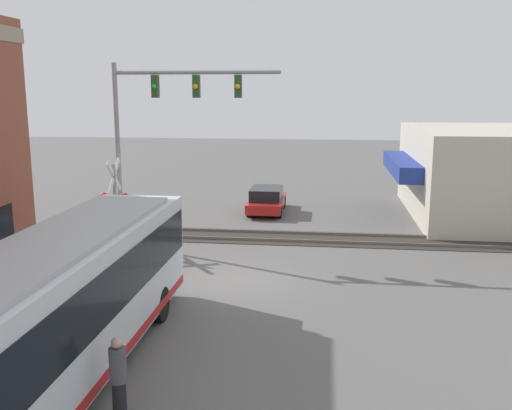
{
  "coord_description": "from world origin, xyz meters",
  "views": [
    {
      "loc": [
        -18.77,
        -2.97,
        6.47
      ],
      "look_at": [
        2.96,
        -0.27,
        2.1
      ],
      "focal_mm": 40.0,
      "sensor_mm": 36.0,
      "label": 1
    }
  ],
  "objects_px": {
    "city_bus": "(57,306)",
    "crossing_signal": "(115,196)",
    "pedestrian_near_bus": "(118,379)",
    "parked_car_red": "(267,201)"
  },
  "relations": [
    {
      "from": "crossing_signal",
      "to": "parked_car_red",
      "type": "bearing_deg",
      "value": -32.66
    },
    {
      "from": "crossing_signal",
      "to": "parked_car_red",
      "type": "distance_m",
      "value": 10.04
    },
    {
      "from": "city_bus",
      "to": "crossing_signal",
      "type": "height_order",
      "value": "crossing_signal"
    },
    {
      "from": "city_bus",
      "to": "parked_car_red",
      "type": "height_order",
      "value": "city_bus"
    },
    {
      "from": "crossing_signal",
      "to": "pedestrian_near_bus",
      "type": "height_order",
      "value": "crossing_signal"
    },
    {
      "from": "crossing_signal",
      "to": "parked_car_red",
      "type": "height_order",
      "value": "crossing_signal"
    },
    {
      "from": "parked_car_red",
      "to": "crossing_signal",
      "type": "bearing_deg",
      "value": 147.34
    },
    {
      "from": "parked_car_red",
      "to": "pedestrian_near_bus",
      "type": "xyz_separation_m",
      "value": [
        -20.31,
        0.8,
        0.27
      ]
    },
    {
      "from": "crossing_signal",
      "to": "pedestrian_near_bus",
      "type": "xyz_separation_m",
      "value": [
        -11.97,
        -4.55,
        -1.38
      ]
    },
    {
      "from": "city_bus",
      "to": "crossing_signal",
      "type": "distance_m",
      "value": 11.11
    }
  ]
}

